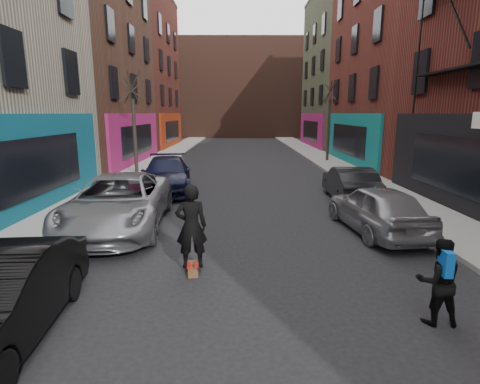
{
  "coord_description": "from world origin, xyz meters",
  "views": [
    {
      "loc": [
        -0.35,
        -3.38,
        3.51
      ],
      "look_at": [
        -0.3,
        5.67,
        1.6
      ],
      "focal_mm": 28.0,
      "sensor_mm": 36.0,
      "label": 1
    }
  ],
  "objects_px": {
    "parked_left_far": "(119,202)",
    "parked_right_end": "(350,184)",
    "tree_right_far": "(329,113)",
    "tree_left_far": "(134,116)",
    "parked_right_far": "(377,208)",
    "pedestrian": "(438,281)",
    "skateboarder": "(191,226)",
    "parked_left_end": "(167,175)",
    "skateboard": "(192,269)"
  },
  "relations": [
    {
      "from": "parked_left_far",
      "to": "parked_left_end",
      "type": "height_order",
      "value": "parked_left_far"
    },
    {
      "from": "tree_left_far",
      "to": "tree_right_far",
      "type": "height_order",
      "value": "tree_right_far"
    },
    {
      "from": "pedestrian",
      "to": "tree_left_far",
      "type": "bearing_deg",
      "value": -55.25
    },
    {
      "from": "parked_right_far",
      "to": "skateboarder",
      "type": "bearing_deg",
      "value": 22.02
    },
    {
      "from": "parked_left_end",
      "to": "skateboarder",
      "type": "distance_m",
      "value": 9.18
    },
    {
      "from": "parked_left_far",
      "to": "skateboard",
      "type": "height_order",
      "value": "parked_left_far"
    },
    {
      "from": "parked_left_far",
      "to": "skateboard",
      "type": "bearing_deg",
      "value": -55.31
    },
    {
      "from": "parked_left_far",
      "to": "parked_right_end",
      "type": "bearing_deg",
      "value": 20.11
    },
    {
      "from": "parked_left_end",
      "to": "skateboarder",
      "type": "bearing_deg",
      "value": -83.94
    },
    {
      "from": "parked_right_far",
      "to": "pedestrian",
      "type": "xyz_separation_m",
      "value": [
        -0.8,
        -5.0,
        0.03
      ]
    },
    {
      "from": "tree_right_far",
      "to": "parked_left_end",
      "type": "relative_size",
      "value": 1.29
    },
    {
      "from": "parked_right_far",
      "to": "tree_left_far",
      "type": "bearing_deg",
      "value": -53.29
    },
    {
      "from": "parked_right_end",
      "to": "skateboard",
      "type": "bearing_deg",
      "value": 53.5
    },
    {
      "from": "parked_right_end",
      "to": "skateboarder",
      "type": "relative_size",
      "value": 2.24
    },
    {
      "from": "tree_right_far",
      "to": "skateboarder",
      "type": "height_order",
      "value": "tree_right_far"
    },
    {
      "from": "parked_right_end",
      "to": "skateboard",
      "type": "height_order",
      "value": "parked_right_end"
    },
    {
      "from": "tree_left_far",
      "to": "parked_right_far",
      "type": "distance_m",
      "value": 14.8
    },
    {
      "from": "parked_right_far",
      "to": "skateboard",
      "type": "relative_size",
      "value": 5.36
    },
    {
      "from": "parked_left_end",
      "to": "parked_left_far",
      "type": "bearing_deg",
      "value": -102.22
    },
    {
      "from": "tree_right_far",
      "to": "tree_left_far",
      "type": "bearing_deg",
      "value": -154.18
    },
    {
      "from": "tree_left_far",
      "to": "skateboarder",
      "type": "height_order",
      "value": "tree_left_far"
    },
    {
      "from": "parked_left_far",
      "to": "tree_right_far",
      "type": "bearing_deg",
      "value": 53.34
    },
    {
      "from": "parked_left_end",
      "to": "parked_right_far",
      "type": "relative_size",
      "value": 1.23
    },
    {
      "from": "parked_right_far",
      "to": "pedestrian",
      "type": "height_order",
      "value": "pedestrian"
    },
    {
      "from": "parked_right_end",
      "to": "pedestrian",
      "type": "relative_size",
      "value": 2.83
    },
    {
      "from": "skateboarder",
      "to": "tree_left_far",
      "type": "bearing_deg",
      "value": -79.03
    },
    {
      "from": "tree_right_far",
      "to": "parked_left_end",
      "type": "xyz_separation_m",
      "value": [
        -9.82,
        -10.53,
        -2.76
      ]
    },
    {
      "from": "parked_right_end",
      "to": "parked_right_far",
      "type": "bearing_deg",
      "value": 86.49
    },
    {
      "from": "tree_right_far",
      "to": "pedestrian",
      "type": "distance_m",
      "value": 22.0
    },
    {
      "from": "skateboarder",
      "to": "pedestrian",
      "type": "relative_size",
      "value": 1.27
    },
    {
      "from": "parked_right_far",
      "to": "skateboard",
      "type": "bearing_deg",
      "value": 22.02
    },
    {
      "from": "parked_left_end",
      "to": "skateboarder",
      "type": "relative_size",
      "value": 2.77
    },
    {
      "from": "tree_left_far",
      "to": "parked_right_end",
      "type": "distance_m",
      "value": 12.52
    },
    {
      "from": "tree_left_far",
      "to": "skateboarder",
      "type": "relative_size",
      "value": 3.41
    },
    {
      "from": "parked_right_end",
      "to": "skateboarder",
      "type": "xyz_separation_m",
      "value": [
        -5.6,
        -7.01,
        0.35
      ]
    },
    {
      "from": "parked_left_far",
      "to": "skateboarder",
      "type": "distance_m",
      "value": 4.21
    },
    {
      "from": "parked_right_far",
      "to": "skateboarder",
      "type": "xyz_separation_m",
      "value": [
        -5.19,
        -2.83,
        0.32
      ]
    },
    {
      "from": "parked_left_far",
      "to": "pedestrian",
      "type": "distance_m",
      "value": 8.88
    },
    {
      "from": "parked_right_far",
      "to": "skateboarder",
      "type": "relative_size",
      "value": 2.25
    },
    {
      "from": "tree_left_far",
      "to": "parked_right_end",
      "type": "xyz_separation_m",
      "value": [
        10.41,
        -6.42,
        -2.68
      ]
    },
    {
      "from": "parked_left_end",
      "to": "pedestrian",
      "type": "bearing_deg",
      "value": -67.1
    },
    {
      "from": "tree_left_far",
      "to": "pedestrian",
      "type": "height_order",
      "value": "tree_left_far"
    },
    {
      "from": "skateboarder",
      "to": "pedestrian",
      "type": "bearing_deg",
      "value": 145.05
    },
    {
      "from": "skateboard",
      "to": "skateboarder",
      "type": "relative_size",
      "value": 0.42
    },
    {
      "from": "pedestrian",
      "to": "parked_right_far",
      "type": "bearing_deg",
      "value": -94.86
    },
    {
      "from": "parked_left_end",
      "to": "skateboard",
      "type": "relative_size",
      "value": 6.6
    },
    {
      "from": "tree_right_far",
      "to": "parked_right_far",
      "type": "height_order",
      "value": "tree_right_far"
    },
    {
      "from": "tree_right_far",
      "to": "parked_left_far",
      "type": "xyz_separation_m",
      "value": [
        -10.23,
        -16.16,
        -2.7
      ]
    },
    {
      "from": "parked_left_end",
      "to": "pedestrian",
      "type": "xyz_separation_m",
      "value": [
        6.62,
        -11.06,
        -0.0
      ]
    },
    {
      "from": "skateboarder",
      "to": "skateboard",
      "type": "bearing_deg",
      "value": 180.0
    }
  ]
}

